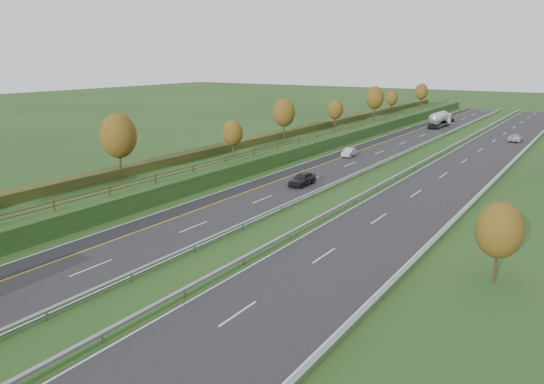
# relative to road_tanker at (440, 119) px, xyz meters

# --- Properties ---
(ground) EXTENTS (400.00, 400.00, 0.00)m
(ground) POSITION_rel_road_tanker_xyz_m (7.57, -55.69, -1.86)
(ground) COLOR #204217
(ground) RESTS_ON ground
(near_carriageway) EXTENTS (10.50, 200.00, 0.04)m
(near_carriageway) POSITION_rel_road_tanker_xyz_m (-0.43, -50.69, -1.84)
(near_carriageway) COLOR black
(near_carriageway) RESTS_ON ground
(far_carriageway) EXTENTS (10.50, 200.00, 0.04)m
(far_carriageway) POSITION_rel_road_tanker_xyz_m (16.07, -50.69, -1.84)
(far_carriageway) COLOR black
(far_carriageway) RESTS_ON ground
(hard_shoulder) EXTENTS (3.00, 200.00, 0.04)m
(hard_shoulder) POSITION_rel_road_tanker_xyz_m (-4.18, -50.69, -1.84)
(hard_shoulder) COLOR black
(hard_shoulder) RESTS_ON ground
(lane_markings) EXTENTS (26.75, 200.00, 0.01)m
(lane_markings) POSITION_rel_road_tanker_xyz_m (5.97, -50.81, -1.81)
(lane_markings) COLOR silver
(lane_markings) RESTS_ON near_carriageway
(embankment_left) EXTENTS (12.00, 200.00, 2.00)m
(embankment_left) POSITION_rel_road_tanker_xyz_m (-13.43, -50.69, -0.86)
(embankment_left) COLOR #204217
(embankment_left) RESTS_ON ground
(hedge_left) EXTENTS (2.20, 180.00, 1.10)m
(hedge_left) POSITION_rel_road_tanker_xyz_m (-15.43, -50.69, 0.69)
(hedge_left) COLOR #313B18
(hedge_left) RESTS_ON embankment_left
(fence_left) EXTENTS (0.12, 189.06, 1.20)m
(fence_left) POSITION_rel_road_tanker_xyz_m (-8.93, -51.10, 0.87)
(fence_left) COLOR #422B19
(fence_left) RESTS_ON embankment_left
(median_barrier_near) EXTENTS (0.32, 200.00, 0.71)m
(median_barrier_near) POSITION_rel_road_tanker_xyz_m (5.27, -50.69, -1.25)
(median_barrier_near) COLOR gray
(median_barrier_near) RESTS_ON ground
(median_barrier_far) EXTENTS (0.32, 200.00, 0.71)m
(median_barrier_far) POSITION_rel_road_tanker_xyz_m (10.37, -50.69, -1.25)
(median_barrier_far) COLOR gray
(median_barrier_far) RESTS_ON ground
(outer_barrier_far) EXTENTS (0.32, 200.00, 0.71)m
(outer_barrier_far) POSITION_rel_road_tanker_xyz_m (21.87, -50.69, -1.25)
(outer_barrier_far) COLOR gray
(outer_barrier_far) RESTS_ON ground
(trees_left) EXTENTS (6.64, 164.30, 7.66)m
(trees_left) POSITION_rel_road_tanker_xyz_m (-13.07, -54.06, 4.51)
(trees_left) COLOR #2D2116
(trees_left) RESTS_ON embankment_left
(road_tanker) EXTENTS (2.40, 11.22, 3.46)m
(road_tanker) POSITION_rel_road_tanker_xyz_m (0.00, 0.00, 0.00)
(road_tanker) COLOR silver
(road_tanker) RESTS_ON near_carriageway
(car_dark_near) EXTENTS (1.99, 4.82, 1.63)m
(car_dark_near) POSITION_rel_road_tanker_xyz_m (1.30, -67.28, -1.01)
(car_dark_near) COLOR black
(car_dark_near) RESTS_ON near_carriageway
(car_silver_mid) EXTENTS (1.84, 4.28, 1.37)m
(car_silver_mid) POSITION_rel_road_tanker_xyz_m (-2.03, -45.71, -1.14)
(car_silver_mid) COLOR #B1B1B6
(car_silver_mid) RESTS_ON near_carriageway
(car_small_far) EXTENTS (1.99, 4.71, 1.36)m
(car_small_far) POSITION_rel_road_tanker_xyz_m (-0.63, 10.25, -1.14)
(car_small_far) COLOR #141239
(car_small_far) RESTS_ON near_carriageway
(car_oncoming) EXTENTS (2.34, 4.97, 1.37)m
(car_oncoming) POSITION_rel_road_tanker_xyz_m (18.36, -14.03, -1.14)
(car_oncoming) COLOR silver
(car_oncoming) RESTS_ON far_carriageway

